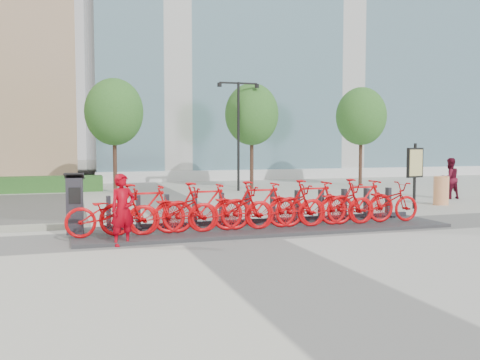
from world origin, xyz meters
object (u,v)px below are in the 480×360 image
object	(u,v)px
map_sign	(415,166)
kiosk	(75,205)
pedestrian	(450,178)
construction_barrel	(441,191)
worker_red	(123,210)
bike_0	(111,213)

from	to	relation	value
map_sign	kiosk	bearing A→B (deg)	177.04
pedestrian	construction_barrel	size ratio (longest dim) A/B	1.58
worker_red	construction_barrel	world-z (taller)	worker_red
kiosk	construction_barrel	distance (m)	12.93
worker_red	map_sign	xyz separation A→B (m)	(10.02, 3.59, 0.68)
worker_red	map_sign	distance (m)	10.67
bike_0	construction_barrel	bearing A→B (deg)	-73.63
bike_0	construction_barrel	size ratio (longest dim) A/B	2.01
worker_red	kiosk	bearing A→B (deg)	103.03
worker_red	construction_barrel	size ratio (longest dim) A/B	1.53
bike_0	pedestrian	world-z (taller)	pedestrian
worker_red	map_sign	size ratio (longest dim) A/B	0.71
bike_0	worker_red	world-z (taller)	worker_red
map_sign	worker_red	bearing A→B (deg)	-174.56
bike_0	pedestrian	xyz separation A→B (m)	(13.51, 5.09, 0.19)
kiosk	pedestrian	world-z (taller)	pedestrian
kiosk	map_sign	xyz separation A→B (m)	(10.99, 2.20, 0.68)
bike_0	pedestrian	size ratio (longest dim) A/B	1.27
construction_barrel	map_sign	bearing A→B (deg)	-157.64
kiosk	map_sign	world-z (taller)	map_sign
worker_red	construction_barrel	distance (m)	12.39
construction_barrel	pedestrian	bearing A→B (deg)	43.77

